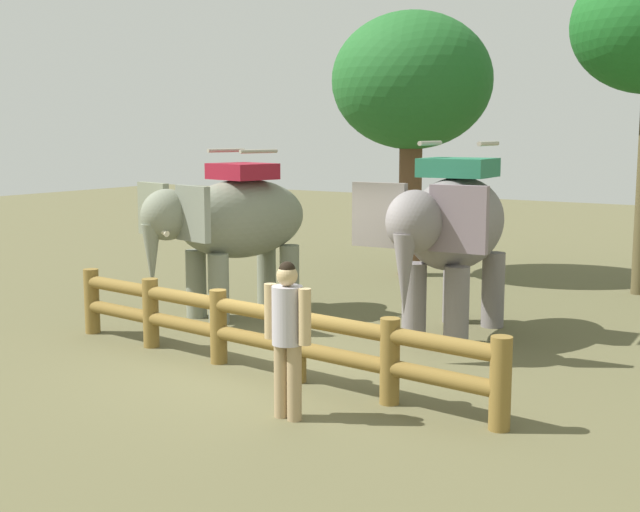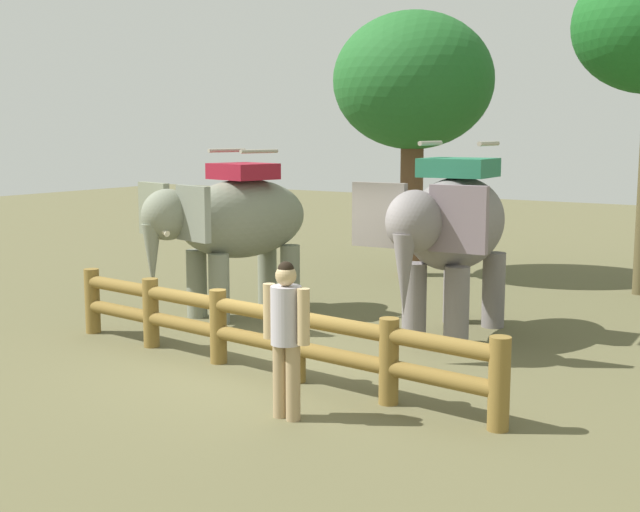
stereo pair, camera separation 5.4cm
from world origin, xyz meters
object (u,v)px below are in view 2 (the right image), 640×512
log_fence (256,329)px  elephant_center (452,229)px  tourist_woman_in_black (286,329)px  tree_far_left (413,83)px  elephant_near_left (234,223)px

log_fence → elephant_center: 3.69m
elephant_center → tourist_woman_in_black: 4.61m
tree_far_left → log_fence: bearing=-77.3°
elephant_center → tree_far_left: size_ratio=0.62×
log_fence → elephant_near_left: size_ratio=2.13×
elephant_center → tourist_woman_in_black: bearing=-89.3°
elephant_center → tree_far_left: bearing=123.0°
elephant_center → tourist_woman_in_black: elephant_center is taller
elephant_near_left → elephant_center: elephant_center is taller
log_fence → tourist_woman_in_black: size_ratio=4.11×
elephant_near_left → tree_far_left: size_ratio=0.60×
log_fence → tourist_woman_in_black: bearing=-42.6°
elephant_near_left → tourist_woman_in_black: elephant_near_left is taller
elephant_near_left → tree_far_left: (0.68, 5.52, 2.64)m
log_fence → elephant_center: elephant_center is taller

